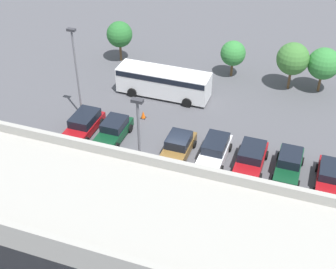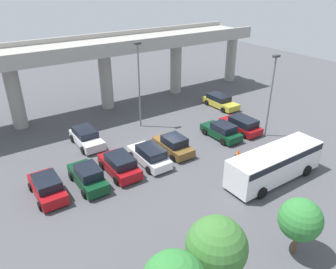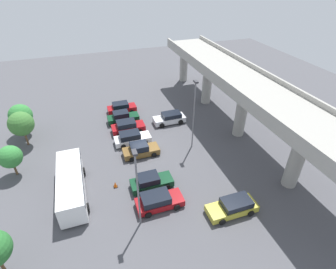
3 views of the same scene
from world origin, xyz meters
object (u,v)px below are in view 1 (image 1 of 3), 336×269
at_px(parked_car_3, 214,150).
at_px(parked_car_4, 178,147).
at_px(tree_front_left, 324,64).
at_px(tree_front_right, 233,53).
at_px(parked_car_5, 113,131).
at_px(traffic_cone, 143,115).
at_px(parked_car_6, 84,124).
at_px(lamp_post_near_aisle, 140,151).
at_px(shuttle_bus, 164,81).
at_px(parked_car_8, 251,158).
at_px(tree_front_far_right, 119,34).
at_px(parked_car_2, 238,217).
at_px(parked_car_0, 330,177).
at_px(parked_car_1, 289,165).
at_px(tree_front_centre, 293,59).
at_px(parked_car_7, 8,164).
at_px(lamp_post_mid_lot, 76,67).

bearing_deg(parked_car_3, parked_car_4, -80.73).
relative_size(tree_front_left, tree_front_right, 1.18).
relative_size(parked_car_5, traffic_cone, 6.22).
xyz_separation_m(tree_front_left, tree_front_right, (8.49, -0.20, -0.44)).
height_order(parked_car_5, parked_car_6, parked_car_5).
xyz_separation_m(lamp_post_near_aisle, tree_front_left, (-9.88, -20.24, -2.24)).
relative_size(parked_car_6, shuttle_bus, 0.53).
bearing_deg(tree_front_left, parked_car_3, 62.94).
xyz_separation_m(parked_car_3, parked_car_4, (2.80, 0.46, -0.02)).
xyz_separation_m(parked_car_8, tree_front_far_right, (16.38, -12.81, 2.16)).
bearing_deg(tree_front_left, parked_car_5, 41.33).
bearing_deg(tree_front_left, parked_car_2, 79.78).
bearing_deg(lamp_post_near_aisle, parked_car_2, -173.06).
xyz_separation_m(parked_car_0, parked_car_5, (17.03, -0.10, -0.02)).
height_order(parked_car_1, shuttle_bus, shuttle_bus).
relative_size(parked_car_0, parked_car_1, 0.97).
bearing_deg(tree_front_centre, parked_car_3, 72.74).
bearing_deg(parked_car_0, traffic_cone, -102.85).
distance_m(parked_car_0, parked_car_3, 8.60).
distance_m(parked_car_7, tree_front_far_right, 19.45).
xyz_separation_m(parked_car_3, lamp_post_near_aisle, (3.15, 7.07, 4.36)).
bearing_deg(parked_car_3, parked_car_1, 91.32).
height_order(parked_car_6, tree_front_right, tree_front_right).
distance_m(parked_car_1, parked_car_7, 20.76).
bearing_deg(parked_car_2, parked_car_6, 66.79).
height_order(parked_car_4, tree_front_right, tree_front_right).
relative_size(parked_car_0, lamp_post_near_aisle, 0.49).
bearing_deg(parked_car_1, parked_car_6, -89.08).
height_order(parked_car_2, tree_front_right, tree_front_right).
xyz_separation_m(parked_car_0, parked_car_3, (8.60, -0.26, 0.00)).
xyz_separation_m(parked_car_5, parked_car_8, (-11.26, -0.11, 0.06)).
height_order(parked_car_2, parked_car_5, parked_car_5).
height_order(parked_car_2, parked_car_6, parked_car_2).
height_order(parked_car_6, tree_front_left, tree_front_left).
relative_size(shuttle_bus, traffic_cone, 12.29).
distance_m(parked_car_5, lamp_post_mid_lot, 6.07).
bearing_deg(parked_car_1, lamp_post_near_aisle, -50.60).
relative_size(lamp_post_near_aisle, lamp_post_mid_lot, 1.09).
bearing_deg(traffic_cone, parked_car_6, 41.88).
xyz_separation_m(tree_front_centre, tree_front_right, (5.72, -0.63, -0.67)).
bearing_deg(parked_car_1, parked_car_0, 82.62).
xyz_separation_m(parked_car_5, parked_car_7, (5.61, 6.39, -0.03)).
xyz_separation_m(parked_car_0, shuttle_bus, (15.47, -7.80, 0.77)).
bearing_deg(parked_car_4, parked_car_8, 94.16).
xyz_separation_m(parked_car_0, parked_car_4, (11.39, 0.20, -0.02)).
bearing_deg(lamp_post_mid_lot, parked_car_3, 171.18).
bearing_deg(parked_car_2, shuttle_bus, 36.09).
distance_m(parked_car_5, lamp_post_near_aisle, 9.74).
bearing_deg(parked_car_0, parked_car_1, -97.38).
height_order(parked_car_1, lamp_post_near_aisle, lamp_post_near_aisle).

